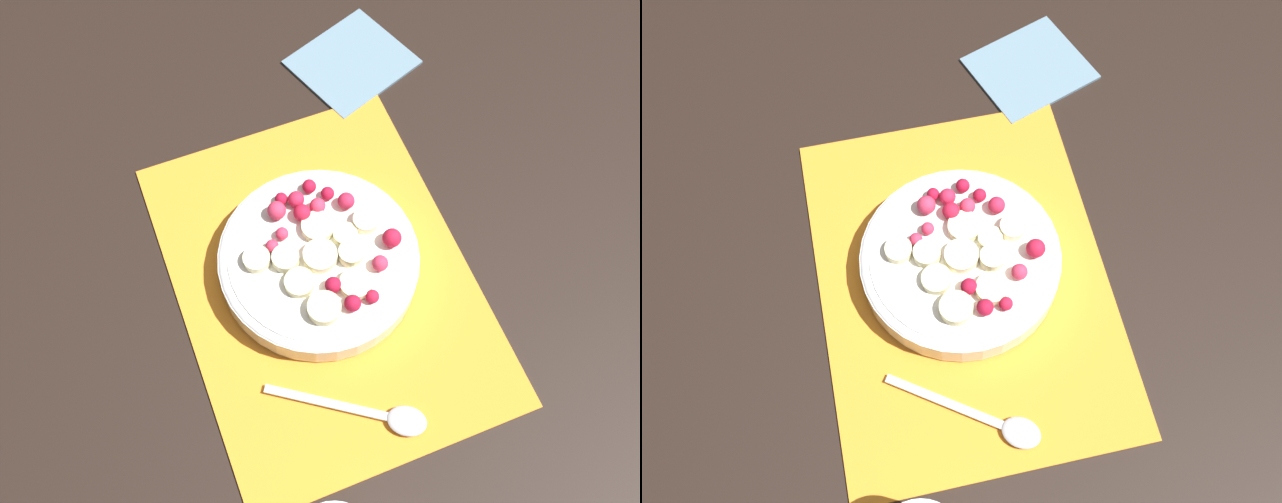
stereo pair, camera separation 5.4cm
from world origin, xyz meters
TOP-DOWN VIEW (x-y plane):
  - ground_plane at (0.00, 0.00)m, footprint 3.00×3.00m
  - placemat at (0.00, 0.00)m, footprint 0.44×0.32m
  - fruit_bowl at (-0.02, 0.00)m, footprint 0.22×0.22m
  - spoon at (0.17, -0.00)m, footprint 0.11×0.15m
  - napkin at (-0.28, 0.15)m, footprint 0.17×0.18m

SIDE VIEW (x-z plane):
  - ground_plane at x=0.00m, z-range 0.00..0.00m
  - placemat at x=0.00m, z-range 0.00..0.01m
  - napkin at x=-0.28m, z-range 0.00..0.01m
  - spoon at x=0.17m, z-range 0.01..0.01m
  - fruit_bowl at x=-0.02m, z-range 0.00..0.06m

